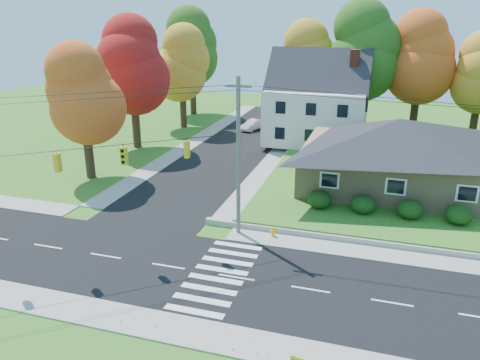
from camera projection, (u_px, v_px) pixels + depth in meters
The scene contains 19 objects.
ground at pixel (236, 278), 25.08m from camera, with size 120.00×120.00×0.00m, color #3D7923.
road_main at pixel (236, 277), 25.07m from camera, with size 90.00×8.00×0.02m, color black.
road_cross at pixel (238, 145), 50.71m from camera, with size 8.00×44.00×0.02m, color black.
sidewalk_north at pixel (260, 237), 29.57m from camera, with size 90.00×2.00×0.08m, color #9C9A90.
sidewalk_south at pixel (202, 334), 20.56m from camera, with size 90.00×2.00×0.08m, color #9C9A90.
lawn at pixel (453, 175), 40.30m from camera, with size 30.00×30.00×0.50m, color #3D7923.
ranch_house at pixel (397, 152), 36.18m from camera, with size 14.60×10.60×5.40m.
colonial_house at pixel (317, 103), 48.76m from camera, with size 10.40×8.40×9.60m.
hedge_row at pixel (386, 206), 31.44m from camera, with size 10.70×1.70×1.27m.
traffic_infrastructure at pixel (241, 179), 24.62m from camera, with size 38.10×10.66×10.00m.
tree_lot_0 at pixel (309, 61), 53.48m from camera, with size 6.72×6.72×12.51m.
tree_lot_1 at pixel (363, 51), 50.48m from camera, with size 7.84×7.84×14.60m.
tree_lot_2 at pixel (421, 58), 49.94m from camera, with size 7.28×7.28×13.56m.
tree_west_0 at pixel (82, 95), 38.21m from camera, with size 6.16×6.16×11.47m.
tree_west_1 at pixel (132, 66), 47.06m from camera, with size 7.28×7.28×13.56m.
tree_west_2 at pixel (181, 63), 56.01m from camera, with size 6.72×6.72×12.51m.
tree_west_3 at pixel (191, 48), 63.34m from camera, with size 7.84×7.84×14.60m.
white_car at pixel (253, 125), 56.93m from camera, with size 1.32×3.78×1.24m, color silver.
fire_hydrant at pixel (273, 232), 29.55m from camera, with size 0.40×0.31×0.70m.
Camera 1 is at (6.63, -20.86, 13.32)m, focal length 35.00 mm.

